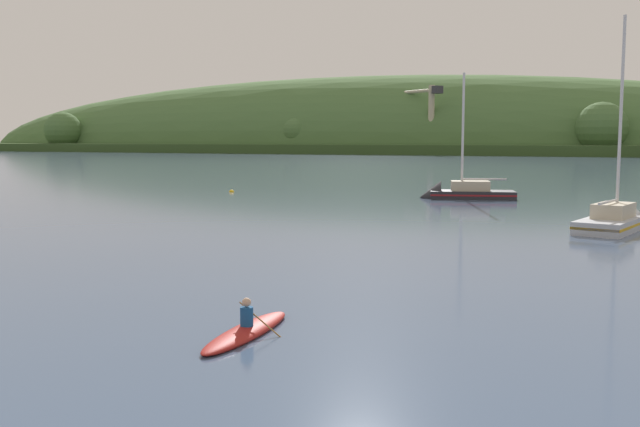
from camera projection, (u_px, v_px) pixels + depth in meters
name	position (u px, v px, depth m)	size (l,w,h in m)	color
far_shoreline_hill	(355.00, 152.00, 263.13)	(445.46, 106.46, 55.21)	#314A21
dockside_crane	(430.00, 120.00, 222.75)	(14.77, 12.02, 21.44)	#4C4C51
sailboat_near_mooring	(616.00, 225.00, 37.65)	(4.21, 7.48, 12.14)	#ADB2BC
sailboat_midwater_white	(459.00, 196.00, 57.07)	(7.88, 4.30, 11.21)	#232328
canoe_with_paddler	(247.00, 331.00, 17.36)	(1.45, 4.16, 1.02)	maroon
mooring_buoy_midchannel	(232.00, 192.00, 64.06)	(0.46, 0.46, 0.54)	yellow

